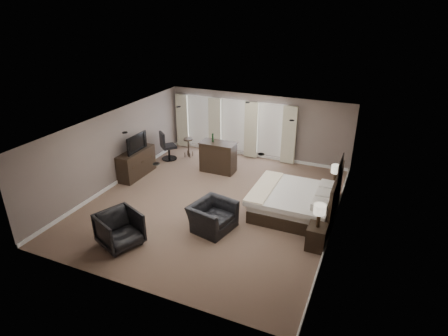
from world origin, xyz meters
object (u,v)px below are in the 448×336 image
at_px(desk_chair, 169,146).
at_px(bar_counter, 218,157).
at_px(tv, 135,149).
at_px(bar_stool_right, 225,152).
at_px(bed, 297,192).
at_px(nightstand_near, 316,237).
at_px(dresser, 137,163).
at_px(armchair_far, 119,228).
at_px(bar_stool_left, 188,148).
at_px(lamp_far, 335,175).
at_px(lamp_near, 319,216).
at_px(nightstand_far, 333,191).
at_px(armchair_near, 213,212).

bearing_deg(desk_chair, bar_counter, -145.57).
distance_m(tv, bar_stool_right, 3.62).
distance_m(bed, tv, 6.05).
bearing_deg(nightstand_near, bed, 121.54).
xyz_separation_m(dresser, armchair_far, (2.14, -3.75, 0.03)).
height_order(bar_counter, bar_stool_right, bar_counter).
xyz_separation_m(dresser, bar_stool_left, (0.88, 2.37, -0.09)).
height_order(lamp_far, desk_chair, desk_chair).
bearing_deg(bed, lamp_near, -58.46).
distance_m(bar_counter, bar_stool_left, 1.91).
xyz_separation_m(dresser, bar_stool_right, (2.39, 2.62, -0.14)).
bearing_deg(desk_chair, nightstand_far, -145.37).
relative_size(nightstand_near, desk_chair, 0.54).
bearing_deg(lamp_far, dresser, -171.07).
xyz_separation_m(bar_stool_left, desk_chair, (-0.59, -0.56, 0.20)).
distance_m(tv, desk_chair, 1.88).
bearing_deg(lamp_near, dresser, 165.32).
xyz_separation_m(nightstand_far, dresser, (-6.92, -1.09, 0.22)).
xyz_separation_m(bed, lamp_near, (0.89, -1.45, 0.21)).
bearing_deg(bar_stool_left, desk_chair, -136.56).
bearing_deg(armchair_far, tv, 52.47).
xyz_separation_m(nightstand_near, bar_counter, (-4.33, 3.36, 0.26)).
bearing_deg(tv, desk_chair, -8.89).
relative_size(bar_stool_left, bar_stool_right, 1.13).
distance_m(tv, armchair_near, 4.58).
xyz_separation_m(lamp_far, bar_stool_left, (-6.04, 1.28, -0.47)).
distance_m(nightstand_far, dresser, 7.01).
relative_size(bed, nightstand_near, 3.71).
height_order(nightstand_far, dresser, dresser).
xyz_separation_m(tv, armchair_far, (2.14, -3.75, -0.54)).
xyz_separation_m(bed, nightstand_far, (0.89, 1.45, -0.49)).
bearing_deg(bar_stool_right, bed, -39.35).
height_order(lamp_far, bar_stool_right, lamp_far).
bearing_deg(bar_counter, bar_stool_right, 100.44).
bearing_deg(bar_counter, armchair_near, -68.06).
relative_size(bar_counter, desk_chair, 1.13).
bearing_deg(bed, armchair_far, -138.98).
relative_size(nightstand_near, armchair_near, 0.53).
bearing_deg(tv, lamp_near, -104.68).
xyz_separation_m(armchair_near, bar_counter, (-1.46, 3.62, 0.06)).
bearing_deg(nightstand_far, lamp_far, 0.00).
relative_size(lamp_far, bar_stool_right, 0.91).
bearing_deg(bed, dresser, 176.56).
distance_m(lamp_near, bar_counter, 5.49).
bearing_deg(lamp_near, bar_stool_left, 145.33).
height_order(lamp_far, armchair_far, lamp_far).
bearing_deg(tv, dresser, 0.00).
distance_m(lamp_far, bar_stool_left, 6.19).
relative_size(nightstand_near, bar_counter, 0.48).
bearing_deg(armchair_near, lamp_near, -72.57).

